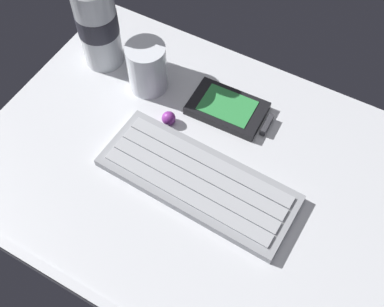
{
  "coord_description": "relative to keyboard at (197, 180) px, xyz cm",
  "views": [
    {
      "loc": [
        17.49,
        -31.23,
        59.18
      ],
      "look_at": [
        0.0,
        0.0,
        3.0
      ],
      "focal_mm": 43.28,
      "sensor_mm": 36.0,
      "label": 1
    }
  ],
  "objects": [
    {
      "name": "trackball_mouse",
      "position": [
        -9.22,
        7.33,
        0.29
      ],
      "size": [
        2.2,
        2.2,
        2.2
      ],
      "primitive_type": "sphere",
      "color": "purple",
      "rests_on": "ground_plane"
    },
    {
      "name": "juice_cup",
      "position": [
        -16.1,
        12.39,
        3.1
      ],
      "size": [
        6.4,
        6.4,
        8.5
      ],
      "color": "silver",
      "rests_on": "ground_plane"
    },
    {
      "name": "water_bottle",
      "position": [
        -25.95,
        13.7,
        8.2
      ],
      "size": [
        6.73,
        6.73,
        20.8
      ],
      "color": "silver",
      "rests_on": "ground_plane"
    },
    {
      "name": "keyboard",
      "position": [
        0.0,
        0.0,
        0.0
      ],
      "size": [
        29.44,
        12.23,
        1.7
      ],
      "color": "#93969B",
      "rests_on": "ground_plane"
    },
    {
      "name": "handheld_device",
      "position": [
        -1.56,
        13.84,
        -0.08
      ],
      "size": [
        12.96,
        7.93,
        1.5
      ],
      "color": "black",
      "rests_on": "ground_plane"
    },
    {
      "name": "ground_plane",
      "position": [
        -2.22,
        2.1,
        -1.79
      ],
      "size": [
        64.0,
        48.0,
        2.8
      ],
      "color": "silver"
    }
  ]
}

